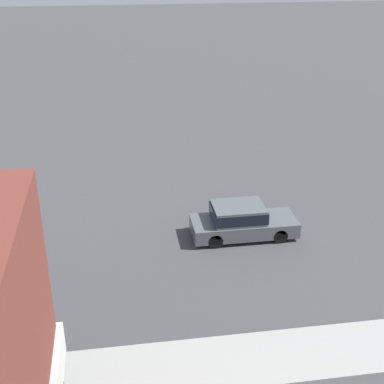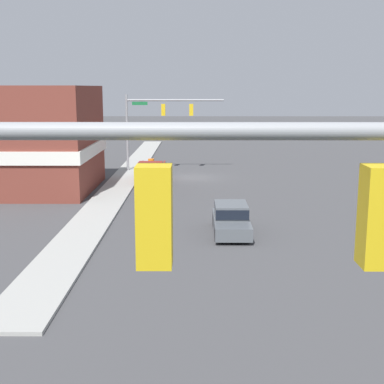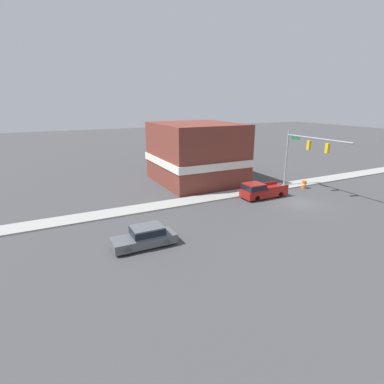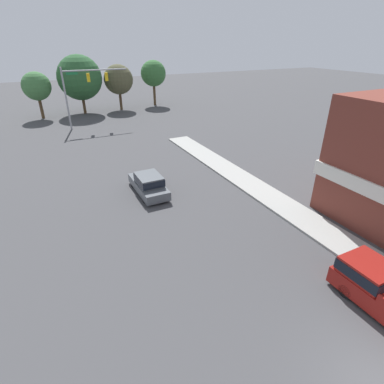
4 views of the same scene
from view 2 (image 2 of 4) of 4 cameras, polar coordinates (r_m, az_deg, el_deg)
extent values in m
plane|color=#424244|center=(46.09, 0.00, 1.56)|extent=(200.00, 200.00, 0.00)
cube|color=#9E9E99|center=(46.46, -7.05, 1.64)|extent=(2.40, 60.00, 0.14)
cylinder|color=gray|center=(49.43, -6.93, 6.22)|extent=(0.22, 0.22, 7.01)
cylinder|color=gray|center=(48.91, -1.82, 9.77)|extent=(8.80, 0.18, 0.18)
cube|color=gold|center=(48.99, -3.07, 8.75)|extent=(0.36, 0.36, 1.05)
sphere|color=red|center=(49.18, -3.06, 9.12)|extent=(0.22, 0.22, 0.22)
cube|color=gold|center=(48.91, -0.08, 8.76)|extent=(0.36, 0.36, 1.05)
sphere|color=red|center=(49.10, -0.08, 9.14)|extent=(0.22, 0.22, 0.22)
cube|color=#196B38|center=(49.14, -5.60, 9.39)|extent=(1.40, 0.04, 0.30)
cylinder|color=gray|center=(5.39, 10.36, 6.39)|extent=(8.08, 0.18, 0.18)
cube|color=gold|center=(5.76, 19.38, -2.49)|extent=(0.36, 0.36, 1.05)
sphere|color=yellow|center=(5.89, 18.96, 0.95)|extent=(0.22, 0.22, 0.22)
cube|color=gold|center=(5.46, -4.03, -2.59)|extent=(0.36, 0.36, 1.05)
sphere|color=yellow|center=(5.59, -3.92, 1.03)|extent=(0.22, 0.22, 0.22)
cylinder|color=black|center=(27.17, 6.12, -4.56)|extent=(0.22, 0.66, 0.66)
cylinder|color=black|center=(27.05, 2.67, -4.58)|extent=(0.22, 0.66, 0.66)
cylinder|color=black|center=(29.98, 5.57, -3.06)|extent=(0.22, 0.66, 0.66)
cylinder|color=black|center=(29.88, 2.44, -3.06)|extent=(0.22, 0.66, 0.66)
cube|color=#51565B|center=(28.46, 4.20, -3.42)|extent=(1.85, 4.72, 0.67)
cube|color=#51565B|center=(28.57, 4.18, -1.93)|extent=(1.70, 2.27, 0.72)
cube|color=black|center=(28.57, 4.18, -1.93)|extent=(1.72, 2.36, 0.50)
cylinder|color=black|center=(42.42, -3.30, 1.16)|extent=(0.22, 0.66, 0.66)
cylinder|color=black|center=(42.57, -5.68, 1.16)|extent=(0.22, 0.66, 0.66)
cylinder|color=black|center=(45.70, -3.04, 1.88)|extent=(0.22, 0.66, 0.66)
cylinder|color=black|center=(45.84, -5.25, 1.88)|extent=(0.22, 0.66, 0.66)
cube|color=maroon|center=(44.08, -4.32, 1.89)|extent=(1.99, 5.38, 0.85)
cube|color=maroon|center=(42.51, -4.50, 2.64)|extent=(1.89, 2.04, 0.76)
cube|color=black|center=(42.51, -4.50, 2.64)|extent=(1.91, 2.12, 0.53)
cube|color=maroon|center=(45.08, -3.03, 2.88)|extent=(0.12, 3.03, 0.35)
cube|color=maroon|center=(45.23, -5.40, 2.87)|extent=(0.12, 3.03, 0.35)
cylinder|color=orange|center=(50.88, -4.38, 2.99)|extent=(0.58, 0.58, 0.99)
cylinder|color=white|center=(50.87, -4.38, 3.05)|extent=(0.59, 0.59, 0.18)
cube|color=brown|center=(42.14, -18.23, 5.43)|extent=(11.38, 10.09, 7.76)
cube|color=silver|center=(42.22, -18.16, 4.31)|extent=(11.68, 10.39, 0.90)
camera|label=1|loc=(38.18, -30.28, 16.51)|focal=50.00mm
camera|label=3|loc=(30.76, 46.82, 12.96)|focal=28.00mm
camera|label=4|loc=(48.44, 10.43, 14.48)|focal=28.00mm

